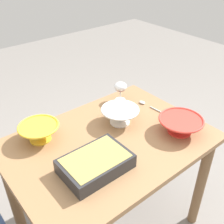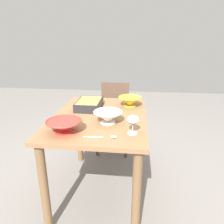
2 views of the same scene
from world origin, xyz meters
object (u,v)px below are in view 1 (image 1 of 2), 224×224
at_px(wine_glass, 121,88).
at_px(small_bowl, 120,115).
at_px(dining_table, 109,158).
at_px(mixing_bowl, 180,124).
at_px(casserole_dish, 96,163).
at_px(serving_spoon, 147,105).
at_px(serving_bowl, 39,132).

bearing_deg(wine_glass, small_bowl, -131.25).
relative_size(dining_table, mixing_bowl, 4.36).
xyz_separation_m(wine_glass, casserole_dish, (-0.52, -0.42, -0.05)).
relative_size(dining_table, serving_spoon, 4.86).
relative_size(casserole_dish, serving_spoon, 1.43).
height_order(wine_glass, serving_bowl, wine_glass).
distance_m(small_bowl, serving_bowl, 0.47).
xyz_separation_m(dining_table, mixing_bowl, (0.36, -0.19, 0.18)).
xyz_separation_m(mixing_bowl, small_bowl, (-0.20, 0.29, 0.00)).
bearing_deg(casserole_dish, dining_table, 35.10).
distance_m(dining_table, serving_spoon, 0.46).
bearing_deg(small_bowl, mixing_bowl, -54.33).
height_order(mixing_bowl, serving_spoon, mixing_bowl).
bearing_deg(dining_table, mixing_bowl, -28.24).
height_order(small_bowl, serving_bowl, small_bowl).
height_order(wine_glass, mixing_bowl, wine_glass).
height_order(casserole_dish, mixing_bowl, mixing_bowl).
height_order(wine_glass, small_bowl, wine_glass).
xyz_separation_m(dining_table, casserole_dish, (-0.19, -0.13, 0.18)).
relative_size(serving_bowl, serving_spoon, 0.97).
distance_m(mixing_bowl, serving_bowl, 0.78).
bearing_deg(casserole_dish, mixing_bowl, -6.39).
height_order(dining_table, small_bowl, small_bowl).
height_order(dining_table, serving_bowl, serving_bowl).
bearing_deg(dining_table, wine_glass, 41.24).
xyz_separation_m(mixing_bowl, serving_bowl, (-0.65, 0.44, 0.00)).
bearing_deg(wine_glass, serving_bowl, -176.07).
bearing_deg(small_bowl, serving_bowl, 160.76).
bearing_deg(serving_bowl, dining_table, -40.57).
bearing_deg(casserole_dish, serving_bowl, 104.69).
relative_size(mixing_bowl, small_bowl, 1.12).
distance_m(mixing_bowl, small_bowl, 0.35).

